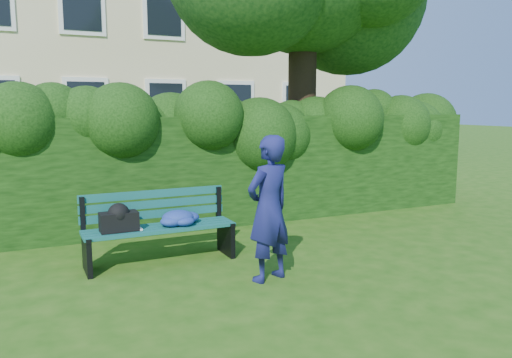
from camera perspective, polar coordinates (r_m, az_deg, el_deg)
name	(u,v)px	position (r m, az deg, el deg)	size (l,w,h in m)	color
ground	(275,256)	(6.67, 2.19, -8.79)	(80.00, 80.00, 0.00)	#204F0E
hedge	(216,169)	(8.46, -4.55, 1.09)	(10.00, 1.00, 1.80)	black
park_bench	(157,224)	(6.40, -11.25, -5.04)	(1.88, 0.58, 0.89)	#10524A
man_reading	(269,209)	(5.59, 1.47, -3.41)	(0.60, 0.40, 1.65)	navy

